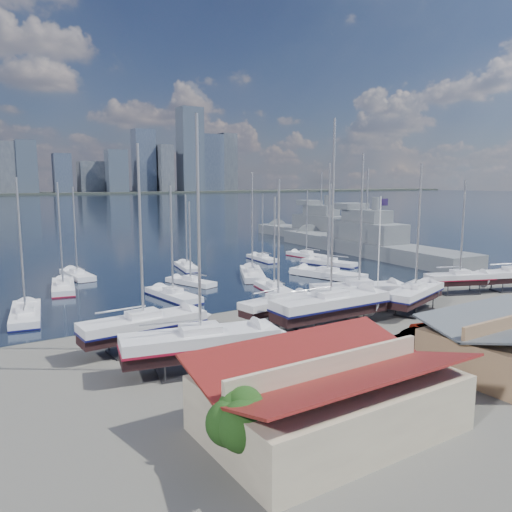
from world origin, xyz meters
TOP-DOWN VIEW (x-y plane):
  - ground at (0.00, -10.00)m, footprint 1400.00×1400.00m
  - water at (0.00, 300.00)m, footprint 1400.00×600.00m
  - shed_red at (-18.00, -26.00)m, footprint 14.70×9.45m
  - shed_grey at (0.00, -26.00)m, footprint 12.60×8.40m
  - sailboat_cradle_0 at (-22.14, -7.17)m, footprint 10.78×3.52m
  - sailboat_cradle_1 at (-20.25, -14.08)m, footprint 12.19×5.64m
  - sailboat_cradle_2 at (-7.93, -6.57)m, footprint 8.95×3.70m
  - sailboat_cradle_3 at (-4.59, -10.64)m, footprint 12.51×3.68m
  - sailboat_cradle_4 at (2.56, -7.13)m, footprint 10.82×6.72m
  - sailboat_cradle_5 at (6.93, -11.22)m, footprint 10.24×5.67m
  - sailboat_cradle_6 at (19.00, -8.09)m, footprint 9.04×5.53m
  - sailboat_moored_0 at (-29.16, 8.64)m, footprint 4.49×10.50m
  - sailboat_moored_1 at (-22.95, 20.89)m, footprint 4.58×10.17m
  - sailboat_moored_2 at (-19.38, 28.68)m, footprint 3.24×9.42m
  - sailboat_moored_3 at (-12.73, 8.75)m, footprint 3.88×9.81m
  - sailboat_moored_4 at (-7.36, 15.23)m, footprint 4.70×8.24m
  - sailboat_moored_5 at (-2.66, 26.70)m, footprint 3.88×8.74m
  - sailboat_moored_6 at (-0.18, 5.37)m, footprint 3.95×8.84m
  - sailboat_moored_7 at (2.62, 15.18)m, footprint 7.53×10.86m
  - sailboat_moored_8 at (12.55, 27.58)m, footprint 3.02×8.55m
  - sailboat_moored_9 at (11.77, 8.86)m, footprint 6.50×12.05m
  - sailboat_moored_10 at (19.28, 17.21)m, footprint 5.53×10.00m
  - sailboat_moored_11 at (21.75, 26.55)m, footprint 3.59×8.97m
  - naval_ship_east at (34.34, 23.93)m, footprint 11.88×49.62m
  - naval_ship_west at (42.40, 47.36)m, footprint 7.60×44.51m
  - car_a at (-8.25, -18.22)m, footprint 2.30×4.18m
  - car_b at (-1.75, -19.28)m, footprint 5.01×2.17m
  - car_c at (0.82, -18.40)m, footprint 3.19×5.01m
  - tree at (-24.27, -26.76)m, footprint 2.95×2.95m
  - flagpole at (3.56, -9.01)m, footprint 1.11×0.12m

SIDE VIEW (x-z plane):
  - water at x=0.00m, z-range -0.35..0.05m
  - ground at x=0.00m, z-range 0.00..0.00m
  - sailboat_moored_3 at x=-12.73m, z-range -6.82..7.44m
  - sailboat_moored_10 at x=19.28m, z-range -6.89..7.51m
  - sailboat_moored_1 at x=-22.95m, z-range -7.03..7.65m
  - sailboat_moored_0 at x=-29.16m, z-range -7.29..7.91m
  - sailboat_moored_11 at x=21.75m, z-range -6.21..6.83m
  - sailboat_moored_6 at x=-0.18m, z-range -6.08..6.70m
  - sailboat_moored_5 at x=-2.66m, z-range -6.01..6.63m
  - sailboat_moored_8 at x=12.55m, z-range -5.96..6.58m
  - sailboat_moored_2 at x=-19.38m, z-range -6.67..7.31m
  - sailboat_moored_7 at x=2.62m, z-range -7.74..8.38m
  - sailboat_moored_9 at x=11.77m, z-range -8.44..9.09m
  - sailboat_moored_4 at x=-7.36m, z-range -5.68..6.33m
  - car_c at x=0.82m, z-range 0.00..1.29m
  - car_a at x=-8.25m, z-range 0.00..1.35m
  - car_b at x=-1.75m, z-range 0.00..1.60m
  - naval_ship_west at x=42.40m, z-range -7.34..10.66m
  - naval_ship_east at x=34.34m, z-range -7.54..10.88m
  - sailboat_cradle_6 at x=19.00m, z-range -5.16..9.13m
  - sailboat_cradle_2 at x=-7.93m, z-range -5.17..9.15m
  - sailboat_cradle_5 at x=6.93m, z-range -5.91..10.04m
  - sailboat_cradle_0 at x=-22.14m, z-range -6.42..10.68m
  - sailboat_cradle_4 at x=2.56m, z-range -6.39..10.65m
  - shed_grey at x=0.00m, z-range 0.06..4.23m
  - sailboat_cradle_1 at x=-20.25m, z-range -7.18..11.61m
  - sailboat_cradle_3 at x=-4.59m, z-range -7.65..12.19m
  - shed_red at x=-18.00m, z-range 0.07..4.57m
  - tree at x=-24.27m, z-range 0.61..4.82m
  - flagpole at x=3.56m, z-range 0.99..13.55m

